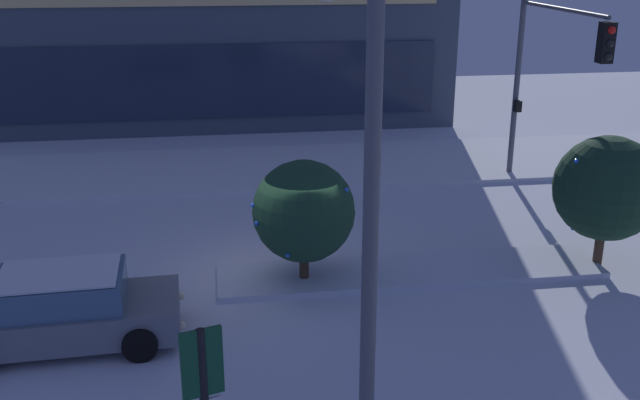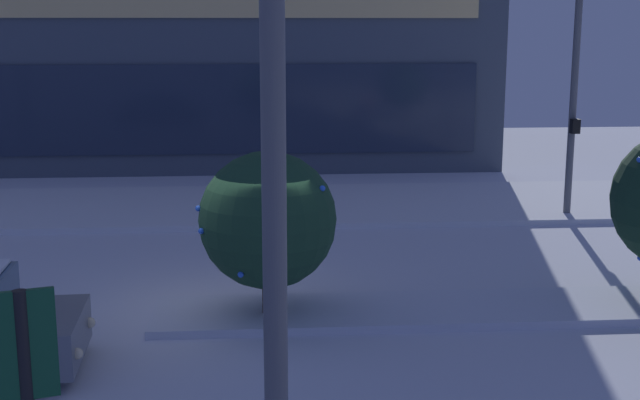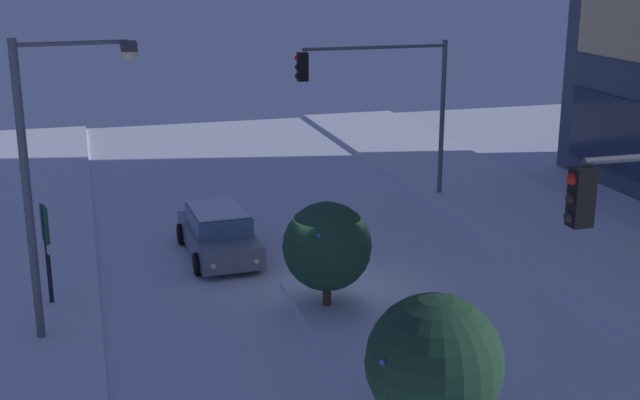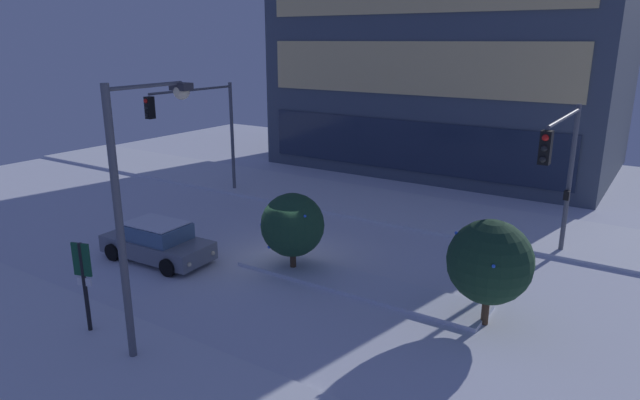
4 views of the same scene
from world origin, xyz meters
TOP-DOWN VIEW (x-y plane):
  - ground at (0.00, 0.00)m, footprint 52.00×52.00m
  - curb_strip_far at (0.00, 8.64)m, footprint 52.00×5.20m
  - median_strip at (3.12, -0.27)m, footprint 9.00×1.80m
  - traffic_light_corner_far_right at (8.38, 4.65)m, footprint 0.32×5.53m
  - street_lamp_arched at (0.50, -6.66)m, footprint 0.56×2.77m
  - decorated_tree_left_of_median at (0.59, -0.37)m, footprint 2.32×2.29m

SIDE VIEW (x-z plane):
  - ground at x=0.00m, z-range 0.00..0.00m
  - curb_strip_far at x=0.00m, z-range 0.00..0.14m
  - median_strip at x=3.12m, z-range 0.00..0.14m
  - decorated_tree_left_of_median at x=0.59m, z-range 0.29..3.18m
  - traffic_light_corner_far_right at x=8.38m, z-range 1.16..6.98m
  - street_lamp_arched at x=0.50m, z-range 1.12..8.26m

